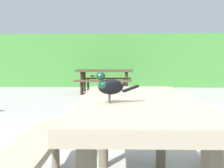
# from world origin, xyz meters

# --- Properties ---
(hedge_wall) EXTENTS (28.00, 1.62, 2.06)m
(hedge_wall) POSITION_xyz_m (0.00, 9.97, 1.03)
(hedge_wall) COLOR #428438
(hedge_wall) RESTS_ON ground
(picnic_table_foreground) EXTENTS (1.72, 1.82, 0.74)m
(picnic_table_foreground) POSITION_xyz_m (0.21, 0.09, 0.56)
(picnic_table_foreground) COLOR gray
(picnic_table_foreground) RESTS_ON ground
(bird_grackle) EXTENTS (0.28, 0.13, 0.18)m
(bird_grackle) POSITION_xyz_m (0.03, -0.16, 0.84)
(bird_grackle) COLOR black
(bird_grackle) RESTS_ON picnic_table_foreground
(picnic_table_mid_left) EXTENTS (1.81, 1.70, 0.74)m
(picnic_table_mid_left) POSITION_xyz_m (-0.53, 7.31, 0.56)
(picnic_table_mid_left) COLOR #473828
(picnic_table_mid_left) RESTS_ON ground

